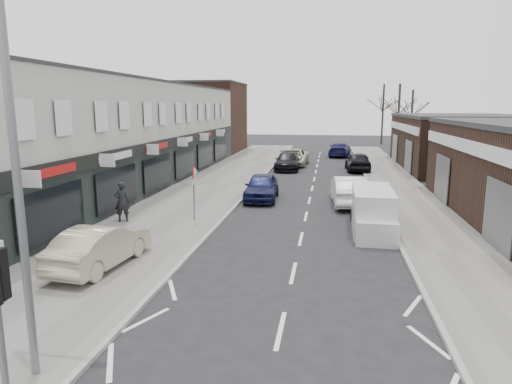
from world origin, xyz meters
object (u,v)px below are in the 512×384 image
at_px(street_lamp, 23,153).
at_px(parked_car_right_a, 349,191).
at_px(white_van, 372,211).
at_px(pedestrian, 122,202).
at_px(parked_car_left_a, 262,187).
at_px(parked_car_right_c, 340,149).
at_px(sedan_on_pavement, 100,246).
at_px(parked_car_left_b, 287,161).
at_px(parked_car_right_b, 358,161).
at_px(parked_car_left_c, 294,157).
at_px(warning_sign, 194,177).

height_order(street_lamp, parked_car_right_a, street_lamp).
bearing_deg(white_van, pedestrian, -176.04).
xyz_separation_m(white_van, parked_car_right_a, (-0.83, 5.41, -0.08)).
bearing_deg(pedestrian, white_van, 162.02).
xyz_separation_m(parked_car_left_a, parked_car_right_c, (5.01, 24.62, -0.02)).
distance_m(sedan_on_pavement, parked_car_left_b, 25.85).
distance_m(street_lamp, pedestrian, 13.08).
relative_size(sedan_on_pavement, parked_car_left_a, 0.96).
height_order(parked_car_left_b, parked_car_right_b, parked_car_right_b).
bearing_deg(parked_car_right_b, parked_car_right_c, -85.89).
distance_m(pedestrian, parked_car_left_c, 23.60).
bearing_deg(parked_car_right_b, parked_car_left_b, -0.29).
distance_m(sedan_on_pavement, parked_car_left_a, 13.01).
bearing_deg(warning_sign, parked_car_right_c, 76.38).
height_order(warning_sign, parked_car_left_a, warning_sign).
bearing_deg(warning_sign, parked_car_left_b, 81.91).
height_order(street_lamp, parked_car_left_b, street_lamp).
bearing_deg(parked_car_left_b, parked_car_right_b, 0.35).
bearing_deg(parked_car_left_a, pedestrian, -132.68).
height_order(pedestrian, parked_car_left_a, pedestrian).
relative_size(street_lamp, sedan_on_pavement, 1.84).
bearing_deg(parked_car_right_c, warning_sign, 82.23).
bearing_deg(parked_car_right_b, pedestrian, 56.59).
bearing_deg(sedan_on_pavement, warning_sign, -95.15).
bearing_deg(parked_car_right_c, parked_car_left_c, 68.34).
relative_size(warning_sign, sedan_on_pavement, 0.62).
xyz_separation_m(parked_car_left_a, parked_car_left_b, (0.32, 13.05, -0.03)).
xyz_separation_m(parked_car_left_a, parked_car_right_b, (6.31, 13.28, 0.04)).
bearing_deg(parked_car_left_a, sedan_on_pavement, -108.43).
distance_m(sedan_on_pavement, pedestrian, 6.23).
relative_size(warning_sign, pedestrian, 1.43).
height_order(street_lamp, sedan_on_pavement, street_lamp).
relative_size(sedan_on_pavement, parked_car_right_c, 0.83).
relative_size(white_van, parked_car_left_a, 1.06).
bearing_deg(parked_car_right_b, parked_car_left_c, -29.33).
bearing_deg(parked_car_left_b, parked_car_right_c, 66.17).
bearing_deg(pedestrian, parked_car_right_b, -141.84).
relative_size(street_lamp, parked_car_right_a, 1.63).
distance_m(parked_car_right_a, parked_car_right_c, 25.22).
distance_m(white_van, parked_car_right_c, 30.65).
bearing_deg(parked_car_right_c, street_lamp, 87.00).
xyz_separation_m(pedestrian, parked_car_left_a, (5.62, 6.59, -0.29)).
bearing_deg(street_lamp, warning_sign, 92.84).
height_order(sedan_on_pavement, parked_car_right_c, sedan_on_pavement).
bearing_deg(street_lamp, parked_car_left_b, 86.31).
bearing_deg(sedan_on_pavement, parked_car_left_b, -93.15).
xyz_separation_m(street_lamp, white_van, (7.55, 12.54, -3.74)).
distance_m(parked_car_left_c, parked_car_right_b, 6.39).
height_order(street_lamp, parked_car_left_c, street_lamp).
relative_size(parked_car_left_a, parked_car_right_a, 0.93).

